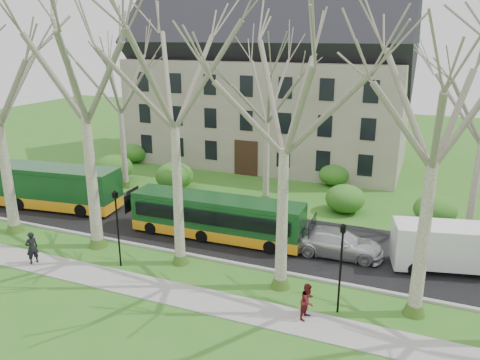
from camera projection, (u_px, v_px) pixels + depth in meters
name	position (u px, v px, depth m)	size (l,w,h in m)	color
ground	(227.00, 278.00, 24.63)	(120.00, 120.00, 0.00)	#357421
sidewalk	(206.00, 301.00, 22.41)	(70.00, 2.00, 0.06)	gray
road	(262.00, 237.00, 29.49)	(80.00, 8.00, 0.06)	black
curb	(238.00, 264.00, 25.94)	(80.00, 0.25, 0.14)	#A5A39E
building	(269.00, 79.00, 45.62)	(26.50, 12.20, 16.00)	gray
tree_row_verge	(229.00, 147.00, 22.82)	(49.00, 7.00, 14.00)	gray
tree_row_far	(272.00, 127.00, 33.06)	(33.00, 7.00, 12.00)	gray
lamp_row	(219.00, 240.00, 22.98)	(36.22, 0.22, 4.30)	black
hedges	(243.00, 178.00, 38.40)	(30.60, 8.60, 2.00)	#2D601B
bus_lead	(36.00, 185.00, 34.46)	(12.73, 2.65, 3.18)	#13421B
bus_follow	(217.00, 217.00, 29.03)	(10.89, 2.27, 2.72)	#13421B
sedan	(337.00, 243.00, 26.83)	(2.14, 5.26, 1.53)	silver
van_a	(449.00, 248.00, 25.03)	(5.81, 2.11, 2.54)	white
pedestrian_a	(32.00, 248.00, 25.82)	(0.68, 0.44, 1.86)	black
pedestrian_b	(308.00, 301.00, 20.81)	(0.82, 0.64, 1.69)	maroon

